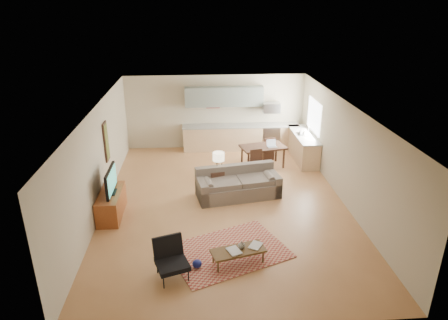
{
  "coord_description": "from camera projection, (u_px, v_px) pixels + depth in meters",
  "views": [
    {
      "loc": [
        -0.73,
        -9.68,
        5.23
      ],
      "look_at": [
        0.0,
        0.3,
        1.15
      ],
      "focal_mm": 32.0,
      "sensor_mm": 36.0,
      "label": 1
    }
  ],
  "objects": [
    {
      "name": "kitchen_counter_back",
      "position": [
        241.0,
        137.0,
        14.71
      ],
      "size": [
        4.26,
        0.64,
        0.92
      ],
      "primitive_type": null,
      "color": "tan",
      "rests_on": "ground"
    },
    {
      "name": "armchair",
      "position": [
        172.0,
        261.0,
        7.9
      ],
      "size": [
        0.89,
        0.89,
        0.8
      ],
      "primitive_type": null,
      "rotation": [
        0.0,
        0.0,
        0.33
      ],
      "color": "black",
      "rests_on": "floor"
    },
    {
      "name": "vase",
      "position": [
        242.0,
        245.0,
        8.38
      ],
      "size": [
        0.2,
        0.2,
        0.16
      ],
      "primitive_type": "imported",
      "rotation": [
        0.0,
        0.0,
        -0.16
      ],
      "color": "black",
      "rests_on": "coffee_table"
    },
    {
      "name": "triptych",
      "position": [
        213.0,
        101.0,
        14.43
      ],
      "size": [
        1.7,
        0.04,
        0.5
      ],
      "primitive_type": null,
      "color": "beige",
      "rests_on": "room"
    },
    {
      "name": "tv",
      "position": [
        111.0,
        181.0,
        9.98
      ],
      "size": [
        0.11,
        1.08,
        0.65
      ],
      "primitive_type": null,
      "color": "black",
      "rests_on": "tv_credenza"
    },
    {
      "name": "kitchen_counter_right",
      "position": [
        303.0,
        147.0,
        13.76
      ],
      "size": [
        0.64,
        2.26,
        0.92
      ],
      "primitive_type": null,
      "color": "tan",
      "rests_on": "ground"
    },
    {
      "name": "coffee_table",
      "position": [
        238.0,
        256.0,
        8.4
      ],
      "size": [
        1.22,
        0.74,
        0.35
      ],
      "primitive_type": null,
      "rotation": [
        0.0,
        0.0,
        0.26
      ],
      "color": "#473014",
      "rests_on": "floor"
    },
    {
      "name": "upper_cabinets",
      "position": [
        224.0,
        97.0,
        14.25
      ],
      "size": [
        2.8,
        0.34,
        0.7
      ],
      "primitive_type": "cube",
      "color": "slate",
      "rests_on": "room"
    },
    {
      "name": "book_b",
      "position": [
        251.0,
        244.0,
        8.51
      ],
      "size": [
        0.51,
        0.52,
        0.02
      ],
      "primitive_type": "imported",
      "rotation": [
        0.0,
        0.0,
        -0.54
      ],
      "color": "navy",
      "rests_on": "coffee_table"
    },
    {
      "name": "dining_chair_far",
      "position": [
        267.0,
        148.0,
        13.83
      ],
      "size": [
        0.47,
        0.49,
        0.82
      ],
      "primitive_type": null,
      "rotation": [
        0.0,
        0.0,
        3.36
      ],
      "color": "#321E16",
      "rests_on": "floor"
    },
    {
      "name": "room",
      "position": [
        225.0,
        157.0,
        10.46
      ],
      "size": [
        9.0,
        9.0,
        9.0
      ],
      "color": "#A87042",
      "rests_on": "ground"
    },
    {
      "name": "kitchen_microwave",
      "position": [
        271.0,
        108.0,
        14.4
      ],
      "size": [
        0.62,
        0.4,
        0.35
      ],
      "primitive_type": "cube",
      "color": "#A5A8AD",
      "rests_on": "room"
    },
    {
      "name": "window_right",
      "position": [
        314.0,
        116.0,
        13.37
      ],
      "size": [
        0.02,
        1.4,
        1.05
      ],
      "primitive_type": "cube",
      "color": "white",
      "rests_on": "room"
    },
    {
      "name": "console_table",
      "position": [
        219.0,
        181.0,
        11.49
      ],
      "size": [
        0.68,
        0.56,
        0.68
      ],
      "primitive_type": null,
      "rotation": [
        0.0,
        0.0,
        0.33
      ],
      "color": "#321E16",
      "rests_on": "floor"
    },
    {
      "name": "kitchen_range",
      "position": [
        270.0,
        137.0,
        14.79
      ],
      "size": [
        0.62,
        0.62,
        0.9
      ],
      "primitive_type": "cube",
      "color": "#A5A8AD",
      "rests_on": "ground"
    },
    {
      "name": "dining_chair_near",
      "position": [
        258.0,
        163.0,
        12.5
      ],
      "size": [
        0.46,
        0.48,
        0.83
      ],
      "primitive_type": null,
      "rotation": [
        0.0,
        0.0,
        0.17
      ],
      "color": "#321E16",
      "rests_on": "floor"
    },
    {
      "name": "tv_credenza",
      "position": [
        111.0,
        204.0,
        10.23
      ],
      "size": [
        0.54,
        1.41,
        0.65
      ],
      "primitive_type": null,
      "color": "brown",
      "rests_on": "floor"
    },
    {
      "name": "wall_art_left",
      "position": [
        106.0,
        142.0,
        10.99
      ],
      "size": [
        0.06,
        0.42,
        1.1
      ],
      "primitive_type": null,
      "color": "olive",
      "rests_on": "room"
    },
    {
      "name": "rug",
      "position": [
        229.0,
        251.0,
        8.86
      ],
      "size": [
        2.93,
        2.52,
        0.02
      ],
      "primitive_type": "cube",
      "rotation": [
        0.0,
        0.0,
        0.39
      ],
      "color": "maroon",
      "rests_on": "floor"
    },
    {
      "name": "sofa",
      "position": [
        238.0,
        183.0,
        11.17
      ],
      "size": [
        2.54,
        1.45,
        0.83
      ],
      "primitive_type": null,
      "rotation": [
        0.0,
        0.0,
        0.18
      ],
      "color": "#65594F",
      "rests_on": "floor"
    },
    {
      "name": "dining_table",
      "position": [
        263.0,
        156.0,
        13.19
      ],
      "size": [
        1.58,
        1.12,
        0.72
      ],
      "primitive_type": null,
      "rotation": [
        0.0,
        0.0,
        0.23
      ],
      "color": "#321E16",
      "rests_on": "floor"
    },
    {
      "name": "table_lamp",
      "position": [
        219.0,
        161.0,
        11.25
      ],
      "size": [
        0.39,
        0.39,
        0.55
      ],
      "primitive_type": null,
      "rotation": [
        0.0,
        0.0,
        0.18
      ],
      "color": "beige",
      "rests_on": "console_table"
    },
    {
      "name": "book_a",
      "position": [
        229.0,
        253.0,
        8.23
      ],
      "size": [
        0.47,
        0.5,
        0.03
      ],
      "primitive_type": "imported",
      "rotation": [
        0.0,
        0.0,
        0.39
      ],
      "color": "maroon",
      "rests_on": "coffee_table"
    },
    {
      "name": "soap_bottle",
      "position": [
        301.0,
        131.0,
        13.55
      ],
      "size": [
        0.1,
        0.11,
        0.19
      ],
      "primitive_type": "imported",
      "rotation": [
        0.0,
        0.0,
        0.11
      ],
      "color": "beige",
      "rests_on": "kitchen_counter_right"
    },
    {
      "name": "laptop",
      "position": [
        272.0,
        144.0,
        12.94
      ],
      "size": [
        0.34,
        0.28,
        0.23
      ],
      "primitive_type": null,
      "rotation": [
        0.0,
        0.0,
        0.17
      ],
      "color": "#A5A8AD",
      "rests_on": "dining_table"
    }
  ]
}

